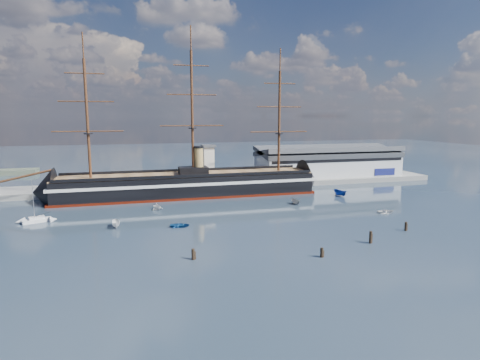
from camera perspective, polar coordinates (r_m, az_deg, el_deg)
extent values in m
plane|color=#192A38|center=(124.87, -2.88, -3.83)|extent=(600.00, 600.00, 0.00)
cube|color=slate|center=(161.47, -2.24, -0.87)|extent=(180.00, 18.00, 2.00)
cube|color=#B7BABC|center=(181.12, 12.40, 2.25)|extent=(62.00, 20.00, 10.00)
cube|color=#3F4247|center=(180.56, 12.46, 4.01)|extent=(63.00, 21.00, 2.00)
cube|color=silver|center=(155.78, -4.51, 2.09)|extent=(4.00, 4.00, 14.00)
cube|color=#3F4247|center=(155.05, -4.54, 4.84)|extent=(5.00, 5.00, 1.00)
cube|color=black|center=(142.17, -7.43, -0.67)|extent=(88.02, 16.13, 7.00)
cube|color=silver|center=(141.98, -7.44, -0.19)|extent=(90.02, 16.37, 1.00)
cube|color=#471005|center=(142.83, -7.40, -2.11)|extent=(90.02, 16.33, 0.90)
cone|color=black|center=(143.40, -26.15, -1.57)|extent=(14.02, 15.70, 15.68)
cone|color=black|center=(155.61, 9.77, 0.01)|extent=(11.02, 15.70, 15.68)
cube|color=brown|center=(141.61, -7.46, 0.77)|extent=(88.02, 14.85, 0.40)
cube|color=black|center=(141.71, -6.67, 1.36)|extent=(10.01, 6.01, 2.50)
cylinder|color=tan|center=(141.61, -5.89, 2.80)|extent=(3.20, 3.20, 9.00)
cylinder|color=#381E0F|center=(143.74, -28.45, 0.43)|extent=(17.75, 0.73, 4.43)
cylinder|color=#381E0F|center=(139.33, -20.89, 8.05)|extent=(0.90, 0.90, 38.00)
cylinder|color=#381E0F|center=(140.45, -6.82, 9.39)|extent=(0.90, 0.90, 42.00)
cylinder|color=#381E0F|center=(148.79, 5.60, 8.24)|extent=(0.90, 0.90, 36.00)
cube|color=silver|center=(119.55, -26.92, -5.17)|extent=(7.40, 4.72, 0.95)
cube|color=silver|center=(119.38, -26.95, -4.82)|extent=(4.11, 2.89, 0.76)
cylinder|color=#B2B2B7|center=(118.47, -27.34, -2.49)|extent=(0.15, 0.15, 10.48)
imported|color=white|center=(106.62, -17.19, -6.49)|extent=(5.96, 2.52, 2.33)
imported|color=navy|center=(103.61, -8.52, -6.63)|extent=(1.77, 3.26, 1.44)
imported|color=gray|center=(129.43, 7.94, -3.45)|extent=(5.38, 2.69, 2.06)
imported|color=silver|center=(123.38, -11.71, -4.17)|extent=(6.76, 5.43, 2.29)
imported|color=white|center=(124.38, 20.05, -4.43)|extent=(1.38, 3.12, 1.43)
imported|color=navy|center=(145.80, 14.07, -2.22)|extent=(7.27, 4.03, 2.75)
cylinder|color=black|center=(80.76, -6.67, -11.18)|extent=(0.64, 0.64, 2.89)
cylinder|color=black|center=(83.07, 11.54, -10.72)|extent=(0.64, 0.64, 2.68)
cylinder|color=black|center=(94.42, 18.03, -8.55)|extent=(0.64, 0.64, 3.47)
cylinder|color=black|center=(107.37, 22.48, -6.68)|extent=(0.64, 0.64, 2.89)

